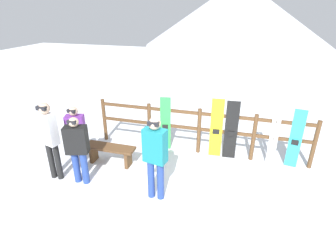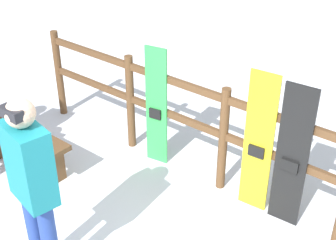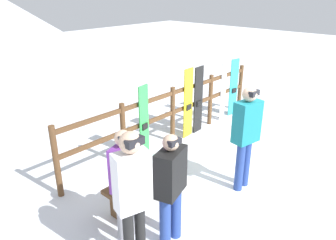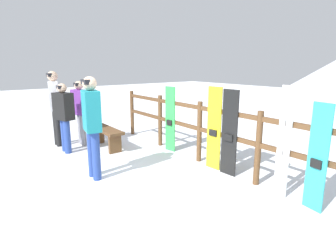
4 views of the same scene
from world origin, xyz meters
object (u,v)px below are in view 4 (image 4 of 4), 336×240
at_px(bench, 106,133).
at_px(snowboard_cyan, 317,158).
at_px(ski_pair_white, 284,143).
at_px(person_black, 64,114).
at_px(person_purple, 80,108).
at_px(person_teal, 92,120).
at_px(person_white, 55,102).
at_px(snowboard_green, 170,119).
at_px(snowboard_yellow, 214,129).
at_px(snowboard_black_stripe, 229,133).

bearing_deg(bench, snowboard_cyan, 14.26).
bearing_deg(ski_pair_white, person_black, -154.56).
bearing_deg(person_purple, person_teal, -14.06).
height_order(person_white, person_purple, person_white).
height_order(bench, snowboard_green, snowboard_green).
bearing_deg(bench, person_purple, -149.02).
relative_size(snowboard_yellow, snowboard_black_stripe, 1.01).
xyz_separation_m(snowboard_green, snowboard_yellow, (1.33, 0.00, 0.04)).
height_order(bench, snowboard_black_stripe, snowboard_black_stripe).
bearing_deg(person_purple, person_white, -121.42).
bearing_deg(person_white, person_black, 1.44).
distance_m(snowboard_green, snowboard_black_stripe, 1.70).
relative_size(person_white, ski_pair_white, 1.08).
xyz_separation_m(ski_pair_white, snowboard_cyan, (0.48, -0.00, -0.10)).
xyz_separation_m(person_white, snowboard_yellow, (3.34, 1.95, -0.30)).
distance_m(bench, person_purple, 0.90).
bearing_deg(snowboard_green, person_purple, -139.54).
distance_m(snowboard_yellow, snowboard_cyan, 1.84).
bearing_deg(person_white, snowboard_yellow, 30.27).
bearing_deg(ski_pair_white, snowboard_cyan, -0.41).
bearing_deg(snowboard_yellow, ski_pair_white, 0.14).
bearing_deg(ski_pair_white, bench, -163.99).
relative_size(snowboard_green, snowboard_yellow, 0.95).
bearing_deg(snowboard_cyan, bench, -165.74).
bearing_deg(snowboard_green, snowboard_yellow, 0.00).
bearing_deg(snowboard_cyan, person_purple, -163.45).
relative_size(bench, snowboard_yellow, 0.80).
distance_m(bench, person_white, 1.45).
bearing_deg(bench, snowboard_black_stripe, 21.26).
relative_size(person_white, person_purple, 1.15).
height_order(bench, snowboard_yellow, snowboard_yellow).
xyz_separation_m(bench, ski_pair_white, (3.79, 1.09, 0.48)).
distance_m(person_teal, snowboard_cyan, 3.44).
xyz_separation_m(person_black, snowboard_green, (1.37, 1.93, -0.15)).
bearing_deg(snowboard_black_stripe, snowboard_green, -180.00).
height_order(snowboard_green, snowboard_yellow, snowboard_yellow).
height_order(bench, ski_pair_white, ski_pair_white).
distance_m(person_white, snowboard_cyan, 5.55).
bearing_deg(snowboard_black_stripe, bench, -158.74).
distance_m(ski_pair_white, snowboard_cyan, 0.49).
xyz_separation_m(bench, snowboard_cyan, (4.27, 1.09, 0.38)).
xyz_separation_m(person_white, snowboard_green, (2.00, 1.95, -0.34)).
distance_m(snowboard_black_stripe, snowboard_cyan, 1.48).
height_order(person_white, snowboard_yellow, person_white).
height_order(snowboard_yellow, ski_pair_white, ski_pair_white).
xyz_separation_m(snowboard_green, ski_pair_white, (2.70, 0.00, 0.10)).
bearing_deg(snowboard_cyan, person_teal, -144.93).
bearing_deg(snowboard_cyan, person_black, -156.97).
bearing_deg(person_teal, snowboard_yellow, 64.01).
xyz_separation_m(person_teal, ski_pair_white, (2.33, 1.97, -0.20)).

